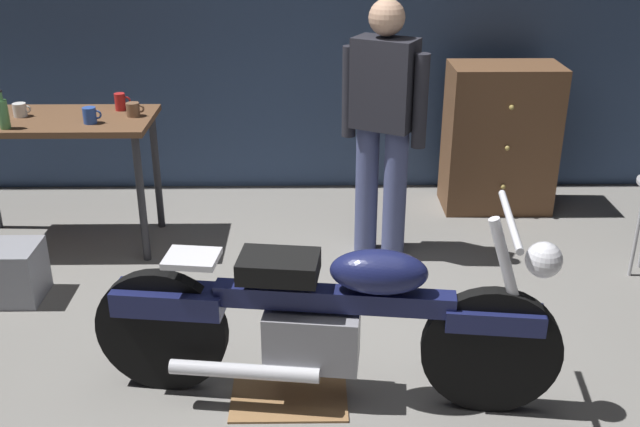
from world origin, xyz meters
The scene contains 12 objects.
ground_plane centered at (0.00, 0.00, 0.00)m, with size 12.00×12.00×0.00m, color gray.
workbench centered at (-1.73, 1.69, 0.79)m, with size 1.30×0.64×0.90m.
motorcycle centered at (0.02, -0.03, 0.45)m, with size 2.18×0.61×1.00m.
person_standing centered at (0.41, 1.51, 0.93)m, with size 0.51×0.38×1.67m.
wooden_dresser centered at (1.37, 2.30, 0.55)m, with size 0.80×0.47×1.10m.
drip_tray centered at (-0.16, -0.03, 0.01)m, with size 0.56×0.40×0.01m, color olive.
storage_bin centered at (-1.88, 0.94, 0.17)m, with size 0.44×0.32×0.34m, color gray.
mug_brown_stoneware centered at (-1.20, 1.72, 0.94)m, with size 0.12×0.09×0.09m.
mug_red_diner centered at (-1.31, 1.86, 0.96)m, with size 0.11×0.07×0.11m.
mug_white_ceramic centered at (-1.93, 1.72, 0.94)m, with size 0.12×0.08×0.09m.
mug_blue_enamel centered at (-1.44, 1.57, 0.95)m, with size 0.12×0.08×0.10m.
bottle centered at (-1.93, 1.46, 1.00)m, with size 0.06×0.06×0.24m.
Camera 1 is at (-0.05, -2.94, 2.26)m, focal length 41.41 mm.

